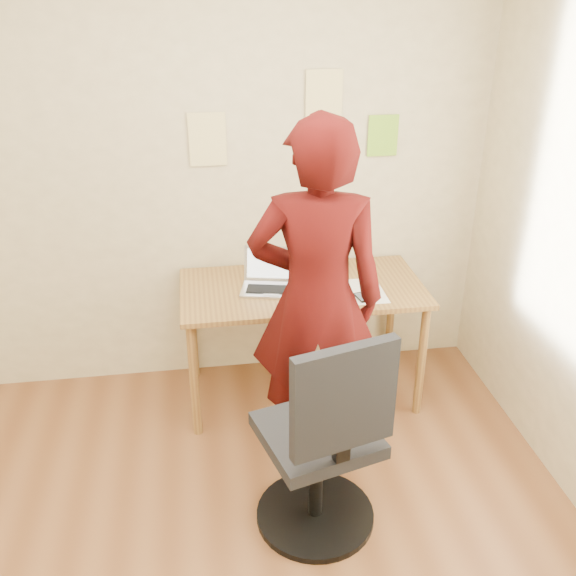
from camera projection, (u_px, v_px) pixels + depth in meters
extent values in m
cube|color=beige|center=(194.00, 169.00, 3.70)|extent=(3.50, 0.04, 2.70)
cube|color=olive|center=(302.00, 289.00, 3.71)|extent=(1.40, 0.70, 0.03)
cylinder|color=olive|center=(194.00, 381.00, 3.52)|extent=(0.05, 0.05, 0.71)
cylinder|color=olive|center=(421.00, 361.00, 3.69)|extent=(0.05, 0.05, 0.71)
cylinder|color=olive|center=(192.00, 327.00, 4.05)|extent=(0.05, 0.05, 0.71)
cylinder|color=olive|center=(391.00, 312.00, 4.23)|extent=(0.05, 0.05, 0.71)
cube|color=#B4B4BB|center=(267.00, 290.00, 3.65)|extent=(0.33, 0.27, 0.01)
cube|color=black|center=(267.00, 288.00, 3.64)|extent=(0.26, 0.16, 0.00)
cube|color=#B4B4BB|center=(269.00, 264.00, 3.71)|extent=(0.30, 0.13, 0.20)
cube|color=white|center=(269.00, 264.00, 3.71)|extent=(0.26, 0.10, 0.16)
cube|color=white|center=(363.00, 291.00, 3.64)|extent=(0.23, 0.33, 0.00)
cube|color=black|center=(362.00, 297.00, 3.57)|extent=(0.08, 0.12, 0.01)
cube|color=#3F4C59|center=(362.00, 297.00, 3.57)|extent=(0.07, 0.10, 0.00)
cube|color=#EDDC8D|center=(207.00, 140.00, 3.61)|extent=(0.21, 0.00, 0.30)
cube|color=#EDDC8D|center=(324.00, 97.00, 3.60)|extent=(0.21, 0.00, 0.30)
cube|color=#81C42C|center=(383.00, 136.00, 3.75)|extent=(0.18, 0.00, 0.24)
cube|color=black|center=(317.00, 435.00, 2.89)|extent=(0.59, 0.59, 0.07)
cube|color=black|center=(344.00, 399.00, 2.54)|extent=(0.46, 0.17, 0.48)
cube|color=black|center=(341.00, 447.00, 2.66)|extent=(0.07, 0.06, 0.13)
cylinder|color=black|center=(316.00, 479.00, 3.00)|extent=(0.07, 0.07, 0.48)
cylinder|color=black|center=(315.00, 514.00, 3.10)|extent=(0.57, 0.57, 0.03)
imported|color=#3E0908|center=(316.00, 300.00, 3.15)|extent=(0.74, 0.55, 1.84)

